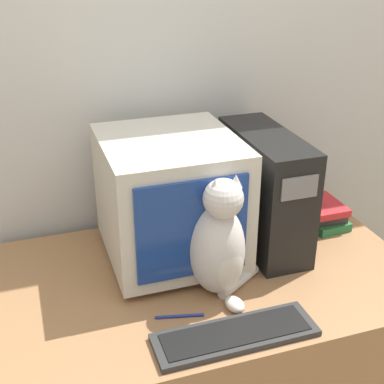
% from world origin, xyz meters
% --- Properties ---
extents(wall_back, '(7.00, 0.05, 2.50)m').
position_xyz_m(wall_back, '(0.00, 0.90, 1.25)').
color(wall_back, silver).
rests_on(wall_back, ground_plane).
extents(desk, '(1.38, 0.83, 0.73)m').
position_xyz_m(desk, '(0.00, 0.42, 0.36)').
color(desk, '#9E7047').
rests_on(desk, ground_plane).
extents(crt_monitor, '(0.43, 0.47, 0.43)m').
position_xyz_m(crt_monitor, '(-0.08, 0.56, 0.95)').
color(crt_monitor, beige).
rests_on(crt_monitor, desk).
extents(computer_tower, '(0.18, 0.47, 0.41)m').
position_xyz_m(computer_tower, '(0.26, 0.55, 0.93)').
color(computer_tower, black).
rests_on(computer_tower, desk).
extents(keyboard, '(0.46, 0.14, 0.02)m').
position_xyz_m(keyboard, '(-0.03, 0.09, 0.74)').
color(keyboard, '#2D2D2D').
rests_on(keyboard, desk).
extents(cat, '(0.27, 0.27, 0.40)m').
position_xyz_m(cat, '(-0.00, 0.31, 0.90)').
color(cat, silver).
rests_on(cat, desk).
extents(book_stack, '(0.16, 0.20, 0.09)m').
position_xyz_m(book_stack, '(0.53, 0.59, 0.77)').
color(book_stack, '#28703D').
rests_on(book_stack, desk).
extents(pen, '(0.14, 0.04, 0.01)m').
position_xyz_m(pen, '(-0.15, 0.23, 0.73)').
color(pen, navy).
rests_on(pen, desk).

